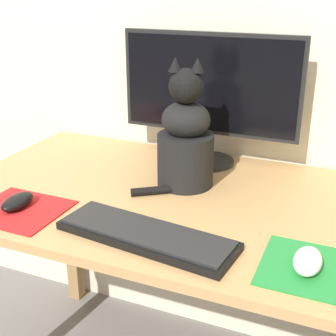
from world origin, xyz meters
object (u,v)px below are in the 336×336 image
at_px(keyboard, 146,235).
at_px(cat, 185,140).
at_px(computer_mouse_right, 308,261).
at_px(monitor, 210,92).
at_px(computer_mouse_left, 17,201).

xyz_separation_m(keyboard, cat, (-0.03, 0.32, 0.12)).
height_order(keyboard, computer_mouse_right, computer_mouse_right).
distance_m(keyboard, cat, 0.34).
xyz_separation_m(monitor, computer_mouse_left, (-0.35, -0.50, -0.21)).
relative_size(monitor, cat, 1.54).
bearing_deg(keyboard, cat, 101.96).
bearing_deg(computer_mouse_right, monitor, 127.29).
xyz_separation_m(monitor, keyboard, (0.02, -0.51, -0.22)).
height_order(computer_mouse_left, cat, cat).
height_order(computer_mouse_right, cat, cat).
bearing_deg(monitor, computer_mouse_right, -52.71).
bearing_deg(computer_mouse_left, keyboard, -1.64).
bearing_deg(keyboard, computer_mouse_left, -174.79).
distance_m(computer_mouse_left, computer_mouse_right, 0.72).
xyz_separation_m(computer_mouse_right, cat, (-0.38, 0.31, 0.11)).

